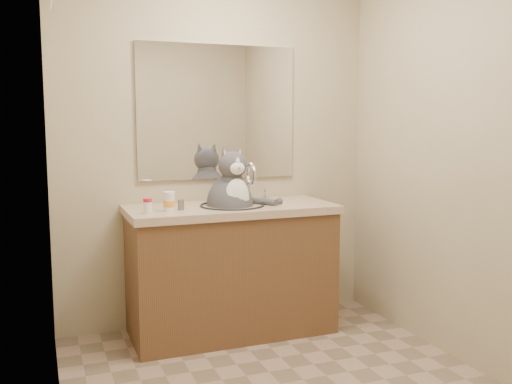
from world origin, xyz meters
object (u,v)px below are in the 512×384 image
Objects in this scene: pill_bottle_orange at (169,202)px; cat at (231,200)px; grey_canister at (181,205)px; pill_bottle_redcap at (148,206)px.

cat is at bearing 12.89° from pill_bottle_orange.
pill_bottle_orange is 1.92× the size of grey_canister.
pill_bottle_redcap reaches higher than grey_canister.
pill_bottle_orange is at bearing -173.13° from cat.
pill_bottle_orange reaches higher than grey_canister.
cat reaches higher than pill_bottle_orange.
cat is 4.98× the size of pill_bottle_orange.
pill_bottle_orange is at bearing 11.31° from pill_bottle_redcap.
pill_bottle_redcap is (-0.56, -0.12, 0.01)m from cat.
cat is 9.58× the size of grey_canister.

